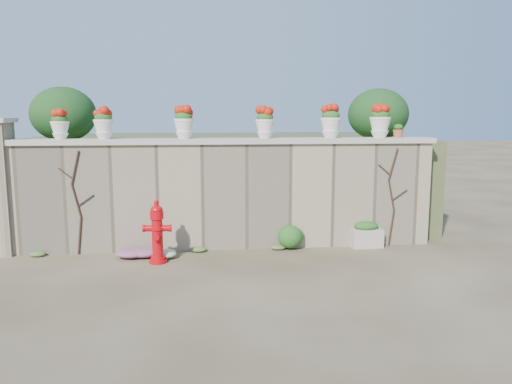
{
  "coord_description": "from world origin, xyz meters",
  "views": [
    {
      "loc": [
        -0.4,
        -7.59,
        2.52
      ],
      "look_at": [
        0.56,
        1.4,
        1.13
      ],
      "focal_mm": 35.0,
      "sensor_mm": 36.0,
      "label": 1
    }
  ],
  "objects": [
    {
      "name": "wall_cap",
      "position": [
        0.0,
        1.8,
        2.05
      ],
      "size": [
        8.1,
        0.52,
        0.1
      ],
      "primitive_type": "cube",
      "color": "beige",
      "rests_on": "stone_wall"
    },
    {
      "name": "urn_pot_5",
      "position": [
        3.01,
        1.8,
        2.41
      ],
      "size": [
        0.41,
        0.41,
        0.64
      ],
      "color": "white",
      "rests_on": "wall_cap"
    },
    {
      "name": "vine_left",
      "position": [
        -2.67,
        1.58,
        0.99
      ],
      "size": [
        0.6,
        0.04,
        1.91
      ],
      "color": "black",
      "rests_on": "ground"
    },
    {
      "name": "green_shrub",
      "position": [
        1.24,
        1.55,
        0.28
      ],
      "size": [
        0.59,
        0.53,
        0.56
      ],
      "primitive_type": "ellipsoid",
      "color": "#1E5119",
      "rests_on": "ground"
    },
    {
      "name": "urn_pot_4",
      "position": [
        2.04,
        1.8,
        2.41
      ],
      "size": [
        0.39,
        0.39,
        0.62
      ],
      "color": "white",
      "rests_on": "wall_cap"
    },
    {
      "name": "white_flowers",
      "position": [
        -1.0,
        1.16,
        0.1
      ],
      "size": [
        0.57,
        0.45,
        0.2
      ],
      "primitive_type": "ellipsoid",
      "color": "white",
      "rests_on": "ground"
    },
    {
      "name": "ground",
      "position": [
        0.0,
        0.0,
        0.0
      ],
      "size": [
        80.0,
        80.0,
        0.0
      ],
      "primitive_type": "plane",
      "color": "#493A24",
      "rests_on": "ground"
    },
    {
      "name": "urn_pot_0",
      "position": [
        -2.95,
        1.8,
        2.36
      ],
      "size": [
        0.33,
        0.33,
        0.52
      ],
      "color": "white",
      "rests_on": "wall_cap"
    },
    {
      "name": "raised_fill",
      "position": [
        0.0,
        5.0,
        1.0
      ],
      "size": [
        9.0,
        6.0,
        2.0
      ],
      "primitive_type": "cube",
      "color": "#384C23",
      "rests_on": "ground"
    },
    {
      "name": "planter_box",
      "position": [
        2.72,
        1.55,
        0.23
      ],
      "size": [
        0.62,
        0.39,
        0.5
      ],
      "rotation": [
        0.0,
        0.0,
        0.06
      ],
      "color": "beige",
      "rests_on": "ground"
    },
    {
      "name": "urn_pot_2",
      "position": [
        -0.74,
        1.8,
        2.39
      ],
      "size": [
        0.38,
        0.38,
        0.59
      ],
      "color": "white",
      "rests_on": "wall_cap"
    },
    {
      "name": "magenta_clump",
      "position": [
        -1.56,
        1.26,
        0.11
      ],
      "size": [
        0.81,
        0.54,
        0.22
      ],
      "primitive_type": "ellipsoid",
      "color": "#C627A8",
      "rests_on": "ground"
    },
    {
      "name": "back_shrub_left",
      "position": [
        -3.2,
        3.0,
        2.55
      ],
      "size": [
        1.3,
        1.3,
        1.1
      ],
      "primitive_type": "ellipsoid",
      "color": "#143814",
      "rests_on": "raised_fill"
    },
    {
      "name": "back_shrub_right",
      "position": [
        3.4,
        3.0,
        2.55
      ],
      "size": [
        1.3,
        1.3,
        1.1
      ],
      "primitive_type": "ellipsoid",
      "color": "#143814",
      "rests_on": "raised_fill"
    },
    {
      "name": "fire_hydrant",
      "position": [
        -1.2,
        0.9,
        0.55
      ],
      "size": [
        0.47,
        0.33,
        1.1
      ],
      "rotation": [
        0.0,
        0.0,
        -0.05
      ],
      "color": "red",
      "rests_on": "ground"
    },
    {
      "name": "urn_pot_1",
      "position": [
        -2.18,
        1.8,
        2.38
      ],
      "size": [
        0.36,
        0.36,
        0.57
      ],
      "color": "white",
      "rests_on": "wall_cap"
    },
    {
      "name": "terracotta_pot",
      "position": [
        3.38,
        1.8,
        2.22
      ],
      "size": [
        0.21,
        0.21,
        0.25
      ],
      "color": "#B15336",
      "rests_on": "wall_cap"
    },
    {
      "name": "vine_right",
      "position": [
        3.23,
        1.58,
        0.99
      ],
      "size": [
        0.6,
        0.04,
        1.91
      ],
      "color": "black",
      "rests_on": "ground"
    },
    {
      "name": "urn_pot_3",
      "position": [
        0.78,
        1.8,
        2.38
      ],
      "size": [
        0.36,
        0.36,
        0.57
      ],
      "color": "white",
      "rests_on": "wall_cap"
    },
    {
      "name": "stone_wall",
      "position": [
        0.0,
        1.8,
        1.0
      ],
      "size": [
        8.0,
        0.4,
        2.0
      ],
      "primitive_type": "cube",
      "color": "#9D8868",
      "rests_on": "ground"
    }
  ]
}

